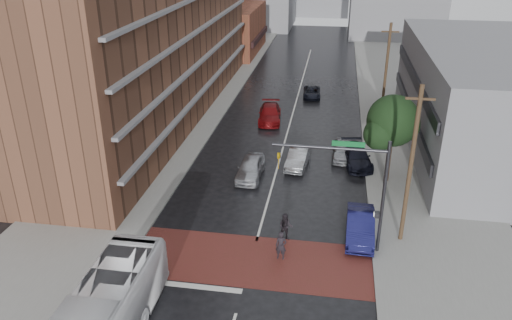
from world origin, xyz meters
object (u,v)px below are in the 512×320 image
(pedestrian_b, at_px, (286,227))
(car_parked_near, at_px, (360,226))
(car_travel_b, at_px, (298,158))
(suv_travel, at_px, (312,92))
(car_parked_mid, at_px, (356,156))
(car_travel_a, at_px, (250,168))
(pedestrian_a, at_px, (281,246))
(car_parked_far, at_px, (343,150))
(car_travel_c, at_px, (270,114))

(pedestrian_b, height_order, car_parked_near, pedestrian_b)
(car_travel_b, xyz_separation_m, suv_travel, (0.02, 18.70, -0.14))
(car_parked_near, xyz_separation_m, car_parked_mid, (0.00, 10.84, -0.07))
(suv_travel, bearing_deg, car_parked_mid, -78.44)
(car_travel_b, relative_size, suv_travel, 1.04)
(car_travel_a, height_order, car_parked_mid, car_travel_a)
(pedestrian_a, relative_size, car_parked_near, 0.37)
(suv_travel, bearing_deg, car_parked_near, -83.97)
(suv_travel, bearing_deg, pedestrian_a, -93.19)
(car_travel_b, bearing_deg, pedestrian_b, -83.43)
(car_parked_near, height_order, car_parked_far, car_parked_near)
(car_travel_c, bearing_deg, suv_travel, 61.09)
(pedestrian_b, distance_m, car_parked_mid, 12.69)
(car_travel_c, bearing_deg, car_parked_far, -52.69)
(pedestrian_b, bearing_deg, suv_travel, 86.99)
(pedestrian_b, bearing_deg, car_parked_far, 71.86)
(car_travel_b, height_order, suv_travel, car_travel_b)
(pedestrian_a, bearing_deg, car_travel_b, 94.56)
(pedestrian_a, xyz_separation_m, car_travel_c, (-3.78, 22.90, -0.12))
(car_travel_a, xyz_separation_m, car_parked_near, (8.17, -7.19, 0.01))
(car_travel_b, height_order, car_parked_near, car_parked_near)
(car_parked_near, bearing_deg, suv_travel, 100.72)
(car_travel_b, relative_size, car_travel_c, 0.81)
(pedestrian_a, xyz_separation_m, car_parked_far, (3.51, 15.02, -0.17))
(pedestrian_b, distance_m, car_parked_far, 13.45)
(car_travel_b, distance_m, car_parked_far, 4.23)
(pedestrian_a, bearing_deg, suv_travel, 94.31)
(pedestrian_b, relative_size, suv_travel, 0.43)
(car_travel_c, relative_size, car_parked_mid, 1.06)
(pedestrian_b, relative_size, car_parked_near, 0.37)
(car_travel_a, distance_m, car_travel_b, 4.33)
(car_travel_b, bearing_deg, pedestrian_a, -83.77)
(suv_travel, height_order, car_parked_mid, car_parked_mid)
(pedestrian_a, height_order, car_travel_b, pedestrian_a)
(car_travel_a, bearing_deg, suv_travel, 81.38)
(pedestrian_b, distance_m, car_travel_b, 10.76)
(car_travel_a, bearing_deg, car_travel_b, 37.22)
(car_parked_near, bearing_deg, car_parked_mid, 91.39)
(car_travel_a, height_order, suv_travel, car_travel_a)
(pedestrian_a, bearing_deg, pedestrian_b, 92.75)
(pedestrian_a, xyz_separation_m, car_travel_b, (-0.08, 12.78, -0.18))
(suv_travel, distance_m, car_parked_near, 28.84)
(pedestrian_b, xyz_separation_m, car_parked_far, (3.46, 13.00, -0.18))
(car_travel_b, xyz_separation_m, car_travel_c, (-3.70, 10.12, 0.06))
(car_travel_b, xyz_separation_m, car_parked_mid, (4.69, 1.08, 0.01))
(car_parked_mid, bearing_deg, car_parked_near, -100.45)
(car_travel_b, bearing_deg, car_parked_mid, 18.81)
(suv_travel, bearing_deg, pedestrian_b, -93.08)
(car_travel_b, relative_size, car_parked_mid, 0.87)
(pedestrian_a, xyz_separation_m, car_travel_a, (-3.56, 10.21, -0.10))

